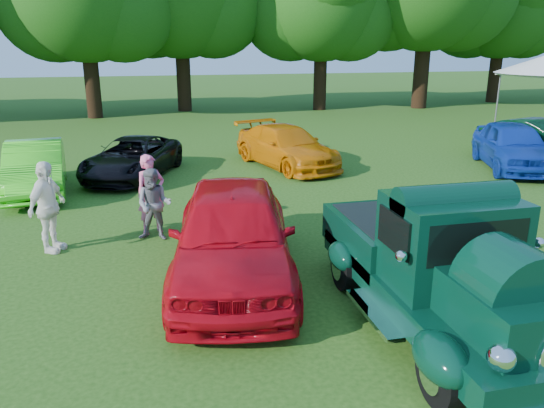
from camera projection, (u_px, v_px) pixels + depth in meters
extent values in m
plane|color=#1E4610|center=(362.00, 302.00, 8.44)|extent=(120.00, 120.00, 0.00)
cylinder|color=black|center=(441.00, 374.00, 5.97)|extent=(0.24, 0.79, 0.79)
cylinder|color=black|center=(345.00, 267.00, 8.81)|extent=(0.24, 0.79, 0.79)
cylinder|color=black|center=(441.00, 257.00, 9.20)|extent=(0.24, 0.79, 0.79)
cube|color=black|center=(439.00, 290.00, 7.61)|extent=(1.84, 4.82, 0.36)
cube|color=black|center=(508.00, 311.00, 6.14)|extent=(1.18, 1.55, 0.66)
cube|color=black|center=(450.00, 242.00, 7.25)|extent=(1.67, 1.23, 1.28)
cube|color=black|center=(477.00, 242.00, 6.64)|extent=(1.39, 0.06, 0.56)
cube|color=black|center=(396.00, 236.00, 8.89)|extent=(1.84, 2.19, 0.62)
cube|color=black|center=(397.00, 219.00, 8.80)|extent=(1.58, 1.93, 0.05)
ellipsoid|color=black|center=(440.00, 358.00, 5.91)|extent=(0.53, 0.92, 0.53)
ellipsoid|color=black|center=(342.00, 256.00, 8.74)|extent=(0.41, 0.77, 0.45)
ellipsoid|color=black|center=(446.00, 246.00, 9.16)|extent=(0.41, 0.77, 0.45)
sphere|color=white|center=(501.00, 358.00, 5.35)|extent=(0.30, 0.30, 0.30)
cube|color=white|center=(368.00, 237.00, 10.04)|extent=(1.73, 0.12, 0.12)
imported|color=#BB0813|center=(233.00, 233.00, 9.02)|extent=(2.80, 5.25, 1.70)
imported|color=#3BD91D|center=(35.00, 168.00, 14.40)|extent=(1.96, 4.32, 1.38)
imported|color=black|center=(132.00, 158.00, 16.05)|extent=(3.42, 4.72, 1.19)
imported|color=#D16E07|center=(286.00, 147.00, 17.43)|extent=(3.15, 4.91, 1.32)
imported|color=#0E2F9D|center=(513.00, 146.00, 17.08)|extent=(3.21, 4.79, 1.51)
imported|color=black|center=(540.00, 141.00, 18.20)|extent=(2.58, 4.50, 1.40)
imported|color=pink|center=(151.00, 194.00, 11.29)|extent=(0.74, 0.63, 1.72)
imported|color=slate|center=(154.00, 205.00, 10.91)|extent=(0.86, 0.75, 1.52)
imported|color=white|center=(48.00, 207.00, 10.25)|extent=(0.86, 1.15, 1.81)
cylinder|color=slate|center=(497.00, 105.00, 23.06)|extent=(0.07, 0.07, 2.61)
cylinder|color=black|center=(92.00, 81.00, 28.20)|extent=(0.79, 0.79, 3.94)
cylinder|color=black|center=(183.00, 76.00, 31.04)|extent=(0.82, 0.82, 4.10)
cylinder|color=black|center=(320.00, 77.00, 31.61)|extent=(0.77, 0.77, 3.85)
cylinder|color=black|center=(421.00, 70.00, 32.35)|extent=(0.92, 0.92, 4.60)
cylinder|color=black|center=(495.00, 73.00, 35.65)|extent=(0.78, 0.78, 3.91)
sphere|color=#17480F|center=(503.00, 2.00, 34.33)|extent=(7.16, 7.16, 7.16)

